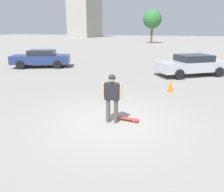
# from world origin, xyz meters

# --- Properties ---
(ground_plane) EXTENTS (220.00, 220.00, 0.00)m
(ground_plane) POSITION_xyz_m (0.00, 0.00, 0.00)
(ground_plane) COLOR gray
(person) EXTENTS (0.26, 0.64, 1.61)m
(person) POSITION_xyz_m (0.00, 0.00, 0.96)
(person) COLOR #4C4742
(person) RESTS_ON ground_plane
(skateboard) EXTENTS (0.28, 0.76, 0.08)m
(skateboard) POSITION_xyz_m (0.31, -0.45, 0.06)
(skateboard) COLOR #A5332D
(skateboard) RESTS_ON ground_plane
(car_parked_near) EXTENTS (4.28, 4.81, 1.37)m
(car_parked_near) POSITION_xyz_m (9.12, -2.03, 0.72)
(car_parked_near) COLOR #ADB2B7
(car_parked_near) RESTS_ON ground_plane
(car_parked_far) EXTENTS (3.66, 4.83, 1.38)m
(car_parked_far) POSITION_xyz_m (8.16, 9.43, 0.73)
(car_parked_far) COLOR navy
(car_parked_far) RESTS_ON ground_plane
(building_block_distant) EXTENTS (14.26, 8.53, 24.34)m
(building_block_distant) POSITION_xyz_m (75.42, 41.62, 12.17)
(building_block_distant) COLOR #9E998E
(building_block_distant) RESTS_ON ground_plane
(tree_distant) EXTENTS (4.09, 4.09, 7.22)m
(tree_distant) POSITION_xyz_m (44.45, 8.19, 5.14)
(tree_distant) COLOR brown
(tree_distant) RESTS_ON ground_plane
(traffic_cone) EXTENTS (0.29, 0.29, 0.60)m
(traffic_cone) POSITION_xyz_m (4.46, -1.28, 0.30)
(traffic_cone) COLOR orange
(traffic_cone) RESTS_ON ground_plane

